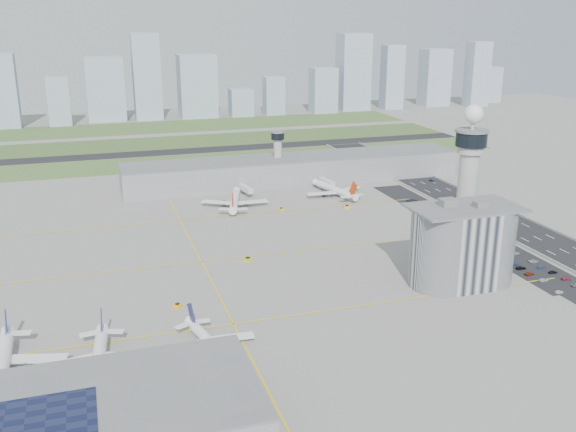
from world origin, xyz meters
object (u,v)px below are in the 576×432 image
object	(u,v)px
tug_3	(248,259)
airplane_near_c	(211,338)
car_lot_10	(533,261)
car_hw_4	(372,162)
tug_1	(97,367)
car_lot_0	(559,292)
airplane_far_a	(235,195)
jet_bridge_far_1	(321,182)
jet_bridge_far_0	(241,188)
car_hw_2	(432,181)
car_lot_1	(544,280)
car_lot_6	(576,285)
car_lot_4	(516,265)
control_tower	(468,174)
tug_0	(71,367)
airplane_near_b	(97,354)
jet_bridge_near_1	(105,387)
tug_4	(281,209)
secondary_tower	(278,152)
tug_5	(347,207)
car_lot_5	(500,256)
car_lot_11	(516,253)
car_lot_8	(553,272)
car_lot_3	(521,268)
airplane_far_b	(334,185)
car_lot_7	(566,279)
car_lot_9	(541,267)
jet_bridge_near_2	(213,369)
car_hw_1	(505,220)
car_lot_2	(529,274)
airplane_near_a	(1,357)
tug_2	(177,305)

from	to	relation	value
tug_3	airplane_near_c	bearing A→B (deg)	-146.53
car_lot_10	car_hw_4	size ratio (longest dim) A/B	1.20
tug_1	car_lot_0	xyz separation A→B (m)	(166.76, 3.72, -0.33)
airplane_far_a	jet_bridge_far_1	size ratio (longest dim) A/B	3.06
jet_bridge_far_0	car_hw_2	size ratio (longest dim) A/B	3.35
tug_3	car_lot_1	distance (m)	118.93
car_lot_6	car_lot_4	bearing A→B (deg)	22.16
control_tower	tug_0	world-z (taller)	control_tower
airplane_near_b	jet_bridge_near_1	xyz separation A→B (m)	(1.24, -13.95, -2.81)
control_tower	jet_bridge_near_1	bearing A→B (deg)	-156.00
jet_bridge_far_0	tug_4	xyz separation A→B (m)	(12.00, -41.23, -2.02)
secondary_tower	tug_5	world-z (taller)	secondary_tower
tug_3	car_lot_5	bearing A→B (deg)	-49.17
car_lot_11	car_lot_1	bearing A→B (deg)	156.96
car_lot_8	car_lot_10	world-z (taller)	car_lot_8
tug_3	tug_5	world-z (taller)	tug_5
car_lot_3	tug_3	bearing A→B (deg)	67.63
airplane_far_b	car_lot_7	size ratio (longest dim) A/B	10.94
car_hw_2	jet_bridge_far_0	bearing A→B (deg)	172.65
car_lot_0	car_lot_3	xyz separation A→B (m)	(1.35, 24.37, 0.07)
car_lot_10	car_hw_4	xyz separation A→B (m)	(15.72, 195.33, 0.01)
control_tower	car_lot_9	bearing A→B (deg)	-53.85
jet_bridge_near_2	car_lot_8	xyz separation A→B (m)	(145.82, 35.36, -2.23)
car_lot_8	car_hw_1	bearing A→B (deg)	-18.14
tug_4	car_lot_3	world-z (taller)	tug_4
car_lot_0	car_hw_4	distance (m)	226.16
car_lot_2	car_lot_3	xyz separation A→B (m)	(0.54, 6.11, 0.08)
jet_bridge_near_1	car_lot_8	size ratio (longest dim) A/B	3.83
tug_4	car_lot_10	size ratio (longest dim) A/B	0.69
airplane_far_a	jet_bridge_far_1	distance (m)	64.84
secondary_tower	tug_1	size ratio (longest dim) A/B	10.22
jet_bridge_near_1	tug_5	size ratio (longest dim) A/B	4.15
jet_bridge_far_0	car_lot_1	bearing A→B (deg)	16.60
car_lot_11	car_hw_2	distance (m)	128.65
tug_5	car_lot_3	world-z (taller)	tug_5
airplane_near_a	jet_bridge_near_2	bearing A→B (deg)	69.85
airplane_near_b	car_hw_4	size ratio (longest dim) A/B	11.78
tug_5	car_lot_9	distance (m)	112.05
tug_2	car_lot_5	bearing A→B (deg)	140.91
control_tower	car_lot_2	size ratio (longest dim) A/B	15.80
jet_bridge_far_1	tug_0	size ratio (longest dim) A/B	3.90
tug_3	car_lot_9	distance (m)	121.56
tug_3	car_lot_1	world-z (taller)	tug_3
car_hw_1	car_hw_2	world-z (taller)	car_hw_1
car_lot_4	car_lot_9	world-z (taller)	car_lot_9
car_lot_2	car_lot_7	world-z (taller)	car_lot_2
tug_1	car_lot_2	bearing A→B (deg)	115.63
tug_4	car_lot_4	world-z (taller)	tug_4
airplane_far_a	car_lot_8	bearing A→B (deg)	-126.94
control_tower	jet_bridge_far_1	distance (m)	129.66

